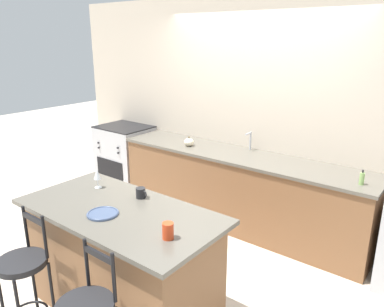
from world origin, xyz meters
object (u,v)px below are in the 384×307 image
(wine_glass, at_px, (97,175))
(soap_bottle, at_px, (362,179))
(dinner_plate, at_px, (103,213))
(oven_range, at_px, (126,157))
(coffee_mug, at_px, (141,193))
(tumbler_cup, at_px, (168,231))
(bar_stool_near, at_px, (25,274))
(pumpkin_decoration, at_px, (189,142))

(wine_glass, relative_size, soap_bottle, 1.18)
(dinner_plate, bearing_deg, oven_range, 134.61)
(wine_glass, bearing_deg, soap_bottle, 42.17)
(soap_bottle, bearing_deg, coffee_mug, -130.78)
(wine_glass, relative_size, tumbler_cup, 1.52)
(bar_stool_near, relative_size, coffee_mug, 9.28)
(dinner_plate, bearing_deg, pumpkin_decoration, 110.41)
(coffee_mug, xyz_separation_m, soap_bottle, (1.32, 1.53, -0.03))
(bar_stool_near, relative_size, soap_bottle, 6.95)
(bar_stool_near, bearing_deg, tumbler_cup, 27.86)
(tumbler_cup, height_order, soap_bottle, tumbler_cup)
(wine_glass, height_order, coffee_mug, wine_glass)
(soap_bottle, bearing_deg, dinner_plate, -124.68)
(oven_range, height_order, pumpkin_decoration, pumpkin_decoration)
(coffee_mug, bearing_deg, bar_stool_near, -112.70)
(wine_glass, bearing_deg, bar_stool_near, -83.30)
(oven_range, distance_m, pumpkin_decoration, 1.41)
(pumpkin_decoration, bearing_deg, coffee_mug, -64.86)
(dinner_plate, height_order, tumbler_cup, tumbler_cup)
(bar_stool_near, distance_m, tumbler_cup, 1.19)
(tumbler_cup, height_order, pumpkin_decoration, tumbler_cup)
(bar_stool_near, bearing_deg, dinner_plate, 53.25)
(dinner_plate, relative_size, wine_glass, 1.38)
(coffee_mug, height_order, pumpkin_decoration, coffee_mug)
(soap_bottle, bearing_deg, wine_glass, -137.83)
(oven_range, relative_size, tumbler_cup, 8.41)
(wine_glass, distance_m, tumbler_cup, 1.10)
(pumpkin_decoration, bearing_deg, bar_stool_near, -81.19)
(bar_stool_near, bearing_deg, wine_glass, 96.70)
(bar_stool_near, height_order, wine_glass, wine_glass)
(bar_stool_near, distance_m, wine_glass, 0.95)
(oven_range, bearing_deg, bar_stool_near, -56.36)
(coffee_mug, relative_size, pumpkin_decoration, 0.87)
(wine_glass, relative_size, coffee_mug, 1.58)
(oven_range, distance_m, wine_glass, 2.46)
(coffee_mug, height_order, tumbler_cup, tumbler_cup)
(wine_glass, bearing_deg, oven_range, 132.30)
(pumpkin_decoration, bearing_deg, tumbler_cup, -55.10)
(oven_range, bearing_deg, coffee_mug, -39.37)
(wine_glass, bearing_deg, tumbler_cup, -14.69)
(dinner_plate, relative_size, tumbler_cup, 2.10)
(dinner_plate, xyz_separation_m, soap_bottle, (1.33, 1.92, 0.01))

